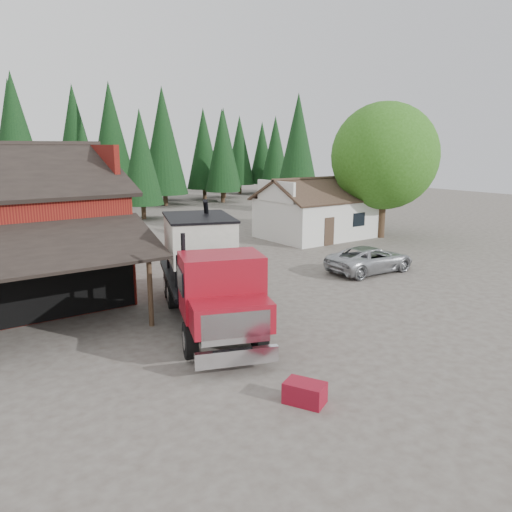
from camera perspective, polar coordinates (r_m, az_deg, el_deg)
ground at (r=21.42m, az=4.46°, el=-6.50°), size 120.00×120.00×0.00m
farmhouse at (r=38.97m, az=6.92°, el=4.59°), size 8.60×6.42×4.65m
deciduous_tree at (r=39.42m, az=14.51°, el=10.57°), size 8.00×8.00×10.20m
conifer_backdrop at (r=59.35m, az=-22.62°, el=4.80°), size 76.00×16.00×16.00m
near_pine_b at (r=49.32m, az=-13.00°, el=10.93°), size 3.96×3.96×10.40m
near_pine_c at (r=54.32m, az=4.81°, el=12.38°), size 4.84×4.84×12.40m
near_pine_d at (r=50.30m, az=-25.70°, el=11.78°), size 5.28×5.28×13.40m
feed_truck at (r=19.93m, az=-5.62°, el=-1.40°), size 6.17×10.71×4.69m
silver_car at (r=28.71m, az=12.93°, el=-0.35°), size 5.38×2.66×1.47m
equip_box at (r=14.31m, az=5.60°, el=-15.29°), size 1.12×1.30×0.60m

